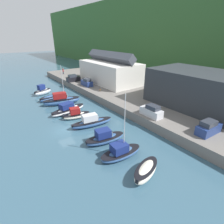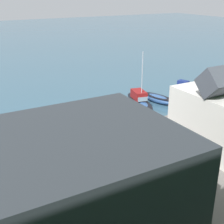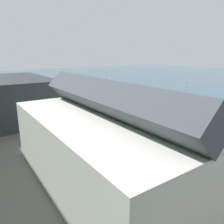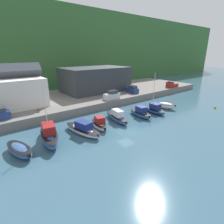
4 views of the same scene
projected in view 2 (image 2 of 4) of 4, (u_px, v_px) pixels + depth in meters
The scene contains 13 objects.
ground_plane at pixel (56, 114), 46.79m from camera, with size 320.00×320.00×0.00m, color #385B70.
quay_promenade at pixel (143, 188), 28.05m from camera, with size 90.68×21.88×1.75m.
yacht_club_building at pixel (38, 192), 20.13m from camera, with size 19.37×11.89×7.09m.
moored_boat_0 at pixel (184, 91), 54.17m from camera, with size 3.26×5.41×2.85m.
moored_boat_1 at pixel (158, 99), 51.57m from camera, with size 3.27×6.13×1.25m.
moored_boat_2 at pixel (139, 103), 48.37m from camera, with size 4.19×8.92×9.17m.
moored_boat_3 at pixel (107, 109), 46.71m from camera, with size 3.93×8.35×2.26m.
moored_boat_4 at pixel (86, 114), 44.98m from camera, with size 3.09×5.69×2.25m.
moored_boat_5 at pixel (57, 121), 42.20m from camera, with size 3.22×7.92×2.38m.
moored_boat_6 at pixel (12, 127), 40.47m from camera, with size 3.32×6.66×2.27m.
parked_car_0 at pixel (30, 147), 31.41m from camera, with size 4.24×1.89×2.16m.
parked_car_1 at pixel (215, 107), 42.20m from camera, with size 4.22×1.84×2.16m.
dog_on_quay at pixel (174, 120), 39.22m from camera, with size 0.70×0.83×0.68m.
Camera 2 is at (14.03, 41.92, 17.51)m, focal length 50.00 mm.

